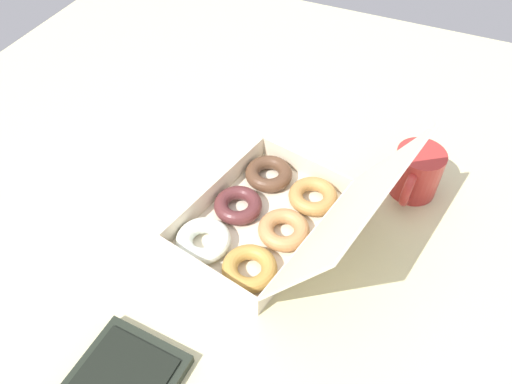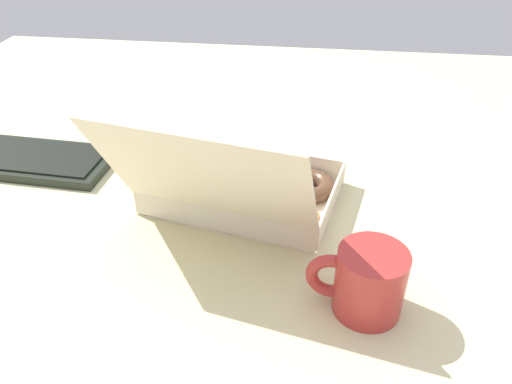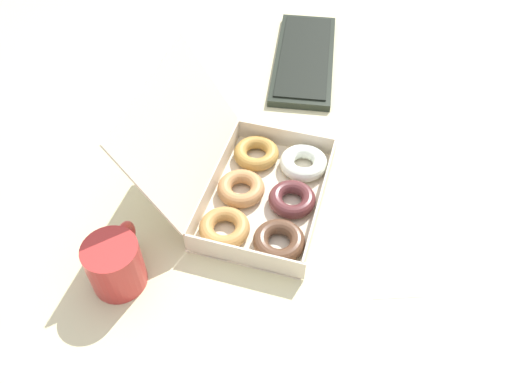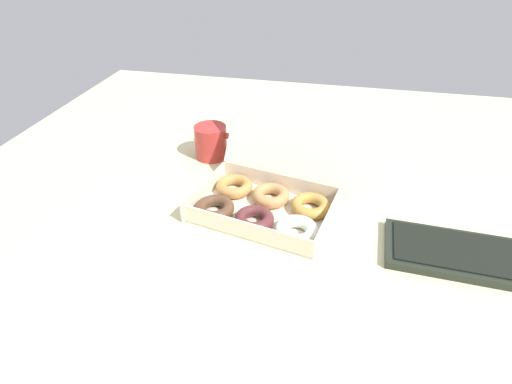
% 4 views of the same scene
% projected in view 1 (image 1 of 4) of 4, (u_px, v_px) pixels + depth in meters
% --- Properties ---
extents(ground_plane, '(1.80, 1.80, 0.02)m').
position_uv_depth(ground_plane, '(266.00, 247.00, 0.91)').
color(ground_plane, beige).
extents(donut_box, '(0.38, 0.38, 0.24)m').
position_uv_depth(donut_box, '(269.00, 218.00, 0.90)').
color(donut_box, beige).
rests_on(donut_box, ground_plane).
extents(coffee_mug, '(0.13, 0.09, 0.10)m').
position_uv_depth(coffee_mug, '(416.00, 173.00, 0.95)').
color(coffee_mug, '#B1302C').
rests_on(coffee_mug, ground_plane).
extents(paper_napkin, '(0.12, 0.10, 0.00)m').
position_uv_depth(paper_napkin, '(189.00, 142.00, 1.08)').
color(paper_napkin, white).
rests_on(paper_napkin, ground_plane).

